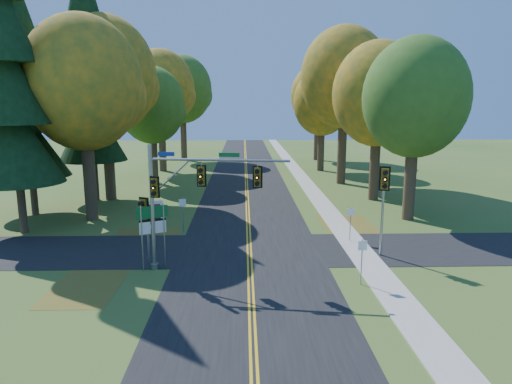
{
  "coord_description": "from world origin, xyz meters",
  "views": [
    {
      "loc": [
        -0.3,
        -22.83,
        8.22
      ],
      "look_at": [
        0.41,
        2.82,
        3.2
      ],
      "focal_mm": 32.0,
      "sensor_mm": 36.0,
      "label": 1
    }
  ],
  "objects_px": {
    "traffic_mast": "(185,191)",
    "info_kiosk": "(153,215)",
    "route_sign_cluster": "(153,224)",
    "east_signal_pole": "(384,189)"
  },
  "relations": [
    {
      "from": "traffic_mast",
      "to": "route_sign_cluster",
      "type": "xyz_separation_m",
      "value": [
        -1.7,
        0.27,
        -1.7
      ]
    },
    {
      "from": "east_signal_pole",
      "to": "traffic_mast",
      "type": "bearing_deg",
      "value": -156.71
    },
    {
      "from": "route_sign_cluster",
      "to": "info_kiosk",
      "type": "xyz_separation_m",
      "value": [
        -1.55,
        7.66,
        -1.42
      ]
    },
    {
      "from": "route_sign_cluster",
      "to": "east_signal_pole",
      "type": "bearing_deg",
      "value": -15.89
    },
    {
      "from": "traffic_mast",
      "to": "info_kiosk",
      "type": "bearing_deg",
      "value": 120.83
    },
    {
      "from": "traffic_mast",
      "to": "route_sign_cluster",
      "type": "relative_size",
      "value": 2.06
    },
    {
      "from": "east_signal_pole",
      "to": "route_sign_cluster",
      "type": "xyz_separation_m",
      "value": [
        -11.94,
        -1.58,
        -1.42
      ]
    },
    {
      "from": "traffic_mast",
      "to": "route_sign_cluster",
      "type": "height_order",
      "value": "traffic_mast"
    },
    {
      "from": "traffic_mast",
      "to": "east_signal_pole",
      "type": "distance_m",
      "value": 10.41
    },
    {
      "from": "traffic_mast",
      "to": "info_kiosk",
      "type": "relative_size",
      "value": 3.71
    }
  ]
}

